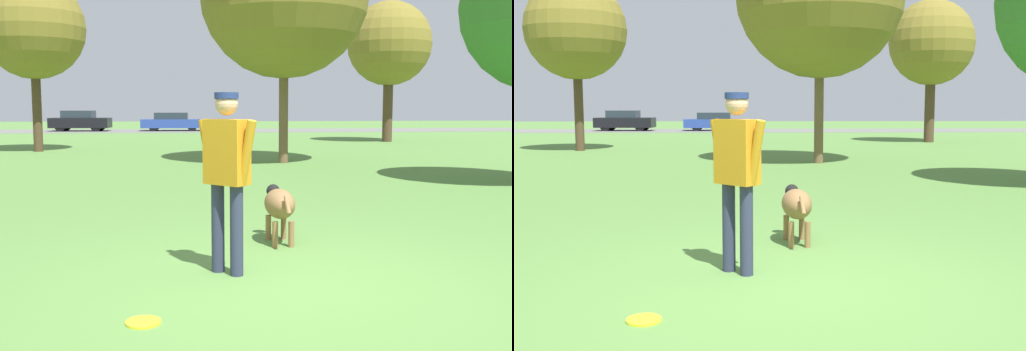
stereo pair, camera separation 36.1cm
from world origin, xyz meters
The scene contains 9 objects.
ground_plane centered at (0.00, 0.00, 0.00)m, with size 120.00×120.00×0.00m, color #56843D.
far_road_strip centered at (0.00, 35.07, 0.01)m, with size 120.00×6.00×0.01m.
person centered at (-0.49, 0.44, 1.07)m, with size 0.58×0.54×1.78m.
dog centered at (0.20, 1.72, 0.46)m, with size 0.40×1.06×0.67m.
frisbee centered at (-1.19, -0.87, 0.01)m, with size 0.27×0.27×0.02m.
tree_far_right centered at (7.95, 21.78, 4.46)m, with size 3.83×3.83×6.41m.
tree_far_left centered at (-6.58, 17.07, 4.40)m, with size 3.64×3.64×6.23m.
parked_car_black centered at (-8.53, 35.02, 0.67)m, with size 3.90×1.89×1.35m.
parked_car_blue centered at (-2.48, 34.99, 0.61)m, with size 4.21×1.83×1.21m.
Camera 1 is at (-0.75, -5.33, 1.65)m, focal length 42.00 mm.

